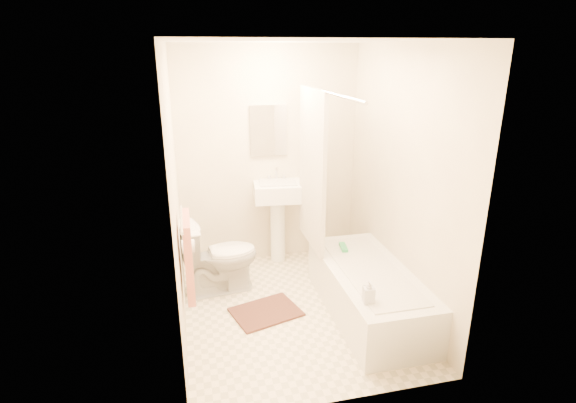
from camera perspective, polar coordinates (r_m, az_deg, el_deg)
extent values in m
plane|color=beige|center=(4.37, 0.77, -13.55)|extent=(2.40, 2.40, 0.00)
plane|color=white|center=(3.69, 0.94, 19.73)|extent=(2.40, 2.40, 0.00)
cube|color=beige|center=(4.99, -2.50, 5.63)|extent=(2.00, 0.02, 2.40)
cube|color=beige|center=(3.76, -14.11, 0.55)|extent=(0.02, 2.40, 2.40)
cube|color=beige|center=(4.21, 14.19, 2.51)|extent=(0.02, 2.40, 2.40)
cube|color=white|center=(4.91, -2.50, 8.98)|extent=(0.40, 0.03, 0.55)
cylinder|color=silver|center=(3.88, 4.96, 13.71)|extent=(0.03, 1.70, 0.03)
cube|color=silver|center=(4.40, 3.07, 4.04)|extent=(0.04, 0.80, 1.55)
cylinder|color=silver|center=(3.56, -13.36, -2.18)|extent=(0.02, 0.60, 0.02)
cube|color=#CC7266|center=(3.68, -12.51, -6.79)|extent=(0.06, 0.45, 0.66)
cylinder|color=white|center=(4.05, -12.55, -5.58)|extent=(0.11, 0.12, 0.12)
imported|color=white|center=(4.57, -8.68, -6.92)|extent=(0.81, 0.52, 0.75)
cube|color=#48201A|center=(4.33, -2.82, -13.83)|extent=(0.70, 0.60, 0.02)
imported|color=white|center=(3.64, 10.23, -11.18)|extent=(0.10, 0.10, 0.19)
cube|color=green|center=(4.52, 7.05, -5.81)|extent=(0.09, 0.20, 0.04)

